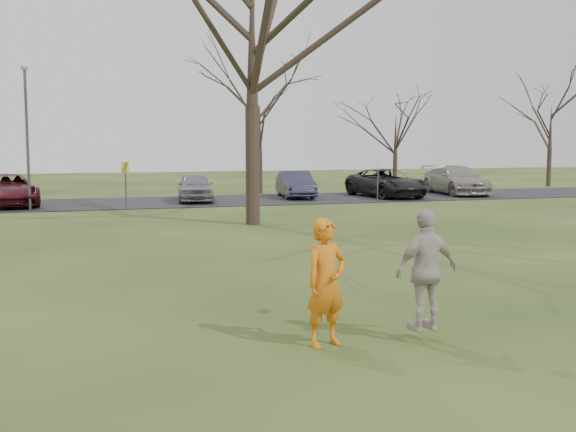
# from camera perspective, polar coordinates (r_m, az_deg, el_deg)

# --- Properties ---
(ground) EXTENTS (120.00, 120.00, 0.00)m
(ground) POSITION_cam_1_polar(r_m,az_deg,el_deg) (9.98, 6.77, -10.99)
(ground) COLOR #1E380F
(ground) RESTS_ON ground
(parking_strip) EXTENTS (62.00, 6.50, 0.04)m
(parking_strip) POSITION_cam_1_polar(r_m,az_deg,el_deg) (34.08, -10.25, 1.15)
(parking_strip) COLOR black
(parking_strip) RESTS_ON ground
(player_defender) EXTENTS (0.78, 0.63, 1.85)m
(player_defender) POSITION_cam_1_polar(r_m,az_deg,el_deg) (9.90, 3.19, -5.55)
(player_defender) COLOR orange
(player_defender) RESTS_ON ground
(car_2) EXTENTS (3.31, 5.58, 1.45)m
(car_2) POSITION_cam_1_polar(r_m,az_deg,el_deg) (33.71, -22.31, 2.01)
(car_2) COLOR #4A1119
(car_2) RESTS_ON parking_strip
(car_4) EXTENTS (2.18, 4.32, 1.41)m
(car_4) POSITION_cam_1_polar(r_m,az_deg,el_deg) (34.01, -7.73, 2.41)
(car_4) COLOR gray
(car_4) RESTS_ON parking_strip
(car_5) EXTENTS (1.94, 4.38, 1.40)m
(car_5) POSITION_cam_1_polar(r_m,az_deg,el_deg) (35.96, 0.63, 2.65)
(car_5) COLOR #31324A
(car_5) RESTS_ON parking_strip
(car_6) EXTENTS (3.10, 5.60, 1.48)m
(car_6) POSITION_cam_1_polar(r_m,az_deg,el_deg) (36.84, 8.18, 2.74)
(car_6) COLOR black
(car_6) RESTS_ON parking_strip
(car_7) EXTENTS (2.66, 5.62, 1.58)m
(car_7) POSITION_cam_1_polar(r_m,az_deg,el_deg) (39.55, 13.80, 2.93)
(car_7) COLOR gray
(car_7) RESTS_ON parking_strip
(catching_play) EXTENTS (1.11, 0.67, 2.43)m
(catching_play) POSITION_cam_1_polar(r_m,az_deg,el_deg) (10.26, 11.43, -4.41)
(catching_play) COLOR #B9ABA6
(catching_play) RESTS_ON ground
(lamp_post) EXTENTS (0.34, 0.34, 6.27)m
(lamp_post) POSITION_cam_1_polar(r_m,az_deg,el_deg) (31.33, -20.92, 7.65)
(lamp_post) COLOR #47474C
(lamp_post) RESTS_ON ground
(sign_yellow) EXTENTS (0.35, 0.35, 2.08)m
(sign_yellow) POSITION_cam_1_polar(r_m,az_deg,el_deg) (30.82, -13.36, 3.23)
(sign_yellow) COLOR #47474C
(sign_yellow) RESTS_ON ground
(sign_white) EXTENTS (0.35, 0.35, 2.08)m
(sign_white) POSITION_cam_1_polar(r_m,az_deg,el_deg) (33.74, 7.47, 3.58)
(sign_white) COLOR #47474C
(sign_white) RESTS_ON ground
(big_tree) EXTENTS (9.00, 9.00, 14.00)m
(big_tree) POSITION_cam_1_polar(r_m,az_deg,el_deg) (24.78, -3.03, 15.59)
(big_tree) COLOR #352821
(big_tree) RESTS_ON ground
(small_tree_row) EXTENTS (55.00, 5.90, 8.50)m
(small_tree_row) POSITION_cam_1_polar(r_m,az_deg,el_deg) (39.67, -4.85, 7.52)
(small_tree_row) COLOR #352821
(small_tree_row) RESTS_ON ground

